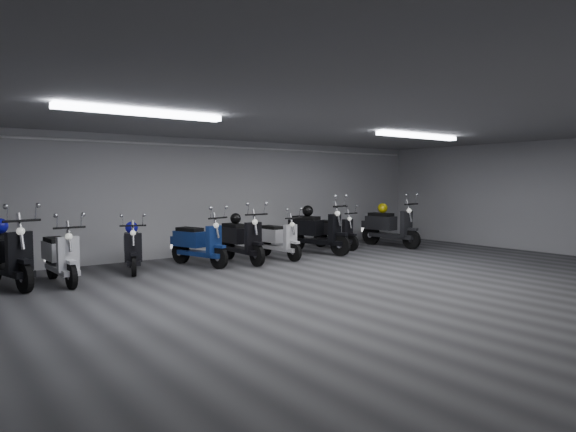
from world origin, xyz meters
TOP-DOWN VIEW (x-y plane):
  - floor at (0.00, 0.00)m, footprint 14.00×10.00m
  - ceiling at (0.00, 0.00)m, footprint 14.00×10.00m
  - back_wall at (0.00, 5.00)m, footprint 14.00×0.01m
  - right_wall at (7.00, 0.00)m, footprint 0.01×10.00m
  - fluor_strip_left at (-3.00, 1.00)m, footprint 2.40×0.18m
  - fluor_strip_right at (3.00, 1.00)m, footprint 2.40×0.18m
  - conduit at (0.00, 4.92)m, footprint 13.60×0.05m
  - scooter_0 at (-4.43, 3.49)m, footprint 1.07×2.02m
  - scooter_2 at (-3.64, 3.31)m, footprint 0.66×1.72m
  - scooter_3 at (-2.23, 3.72)m, footprint 0.98×1.67m
  - scooter_4 at (-0.88, 3.55)m, footprint 1.04×1.82m
  - scooter_5 at (0.07, 3.39)m, footprint 0.62×1.82m
  - scooter_6 at (1.06, 3.39)m, footprint 0.65×1.64m
  - scooter_7 at (2.28, 3.48)m, footprint 1.24×2.09m
  - scooter_8 at (3.25, 3.86)m, footprint 0.72×1.66m
  - scooter_9 at (4.75, 3.30)m, footprint 0.88×2.04m
  - helmet_0 at (4.72, 3.57)m, footprint 0.27×0.27m
  - helmet_1 at (0.07, 3.65)m, footprint 0.24×0.24m
  - helmet_2 at (2.20, 3.74)m, footprint 0.27×0.27m
  - helmet_3 at (-2.17, 3.93)m, footprint 0.24×0.24m
  - helmet_4 at (-4.49, 3.75)m, footprint 0.27×0.27m

SIDE VIEW (x-z plane):
  - floor at x=0.00m, z-range -0.01..0.00m
  - scooter_3 at x=-2.23m, z-range 0.00..1.18m
  - scooter_8 at x=3.25m, z-range 0.00..1.20m
  - scooter_6 at x=1.06m, z-range 0.00..1.20m
  - scooter_2 at x=-3.64m, z-range 0.00..1.26m
  - scooter_4 at x=-0.88m, z-range 0.00..1.29m
  - scooter_5 at x=0.07m, z-range 0.00..1.35m
  - scooter_0 at x=-4.43m, z-range 0.00..1.43m
  - scooter_9 at x=4.75m, z-range 0.00..1.47m
  - scooter_7 at x=2.28m, z-range 0.00..1.48m
  - helmet_3 at x=-2.17m, z-range 0.73..0.98m
  - helmet_1 at x=0.07m, z-range 0.84..1.08m
  - helmet_4 at x=-4.49m, z-range 0.89..1.15m
  - helmet_0 at x=4.72m, z-range 0.91..1.18m
  - helmet_2 at x=2.20m, z-range 0.91..1.19m
  - back_wall at x=0.00m, z-range 0.00..2.80m
  - right_wall at x=7.00m, z-range 0.00..2.80m
  - conduit at x=0.00m, z-range 2.59..2.65m
  - fluor_strip_left at x=-3.00m, z-range 2.70..2.78m
  - fluor_strip_right at x=3.00m, z-range 2.70..2.78m
  - ceiling at x=0.00m, z-range 2.80..2.81m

